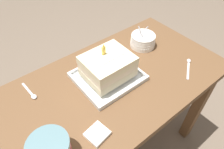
{
  "coord_description": "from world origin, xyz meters",
  "views": [
    {
      "loc": [
        -0.44,
        -0.52,
        1.47
      ],
      "look_at": [
        -0.01,
        0.02,
        0.77
      ],
      "focal_mm": 32.63,
      "sensor_mm": 36.0,
      "label": 1
    }
  ],
  "objects": [
    {
      "name": "foil_tray",
      "position": [
        -0.02,
        0.04,
        0.75
      ],
      "size": [
        0.3,
        0.27,
        0.02
      ],
      "color": "silver",
      "rests_on": "dining_table"
    },
    {
      "name": "birthday_cake",
      "position": [
        -0.02,
        0.04,
        0.82
      ],
      "size": [
        0.22,
        0.18,
        0.16
      ],
      "color": "beige",
      "rests_on": "foil_tray"
    },
    {
      "name": "serving_spoon_by_bowls",
      "position": [
        0.36,
        -0.16,
        0.75
      ],
      "size": [
        0.14,
        0.1,
        0.01
      ],
      "color": "silver",
      "rests_on": "dining_table"
    },
    {
      "name": "ground_plane",
      "position": [
        0.0,
        0.0,
        0.0
      ],
      "size": [
        8.0,
        8.0,
        0.0
      ],
      "primitive_type": "plane",
      "color": "#6B5B4C"
    },
    {
      "name": "serving_spoon_near_tray",
      "position": [
        -0.36,
        0.16,
        0.75
      ],
      "size": [
        0.03,
        0.13,
        0.01
      ],
      "color": "silver",
      "rests_on": "dining_table"
    },
    {
      "name": "dining_table",
      "position": [
        0.0,
        0.0,
        0.62
      ],
      "size": [
        1.12,
        0.62,
        0.74
      ],
      "color": "brown",
      "rests_on": "ground_plane"
    },
    {
      "name": "napkin_pile",
      "position": [
        -0.24,
        -0.18,
        0.75
      ],
      "size": [
        0.09,
        0.09,
        0.02
      ],
      "color": "white",
      "rests_on": "dining_table"
    },
    {
      "name": "bowl_stack",
      "position": [
        0.29,
        0.12,
        0.78
      ],
      "size": [
        0.14,
        0.14,
        0.13
      ],
      "color": "white",
      "rests_on": "dining_table"
    }
  ]
}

